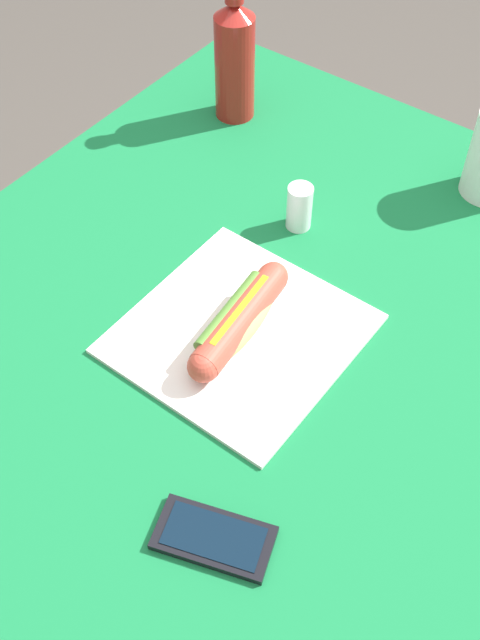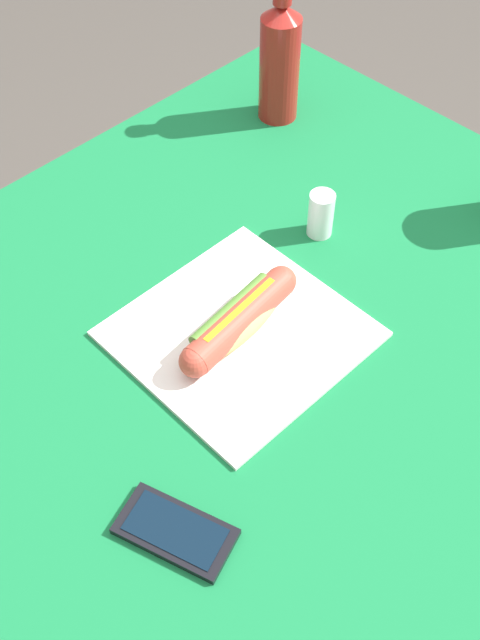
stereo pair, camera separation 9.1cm
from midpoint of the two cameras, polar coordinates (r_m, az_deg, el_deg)
The scene contains 7 objects.
ground_plane at distance 1.61m, azimuth 4.23°, elevation -17.90°, with size 6.00×6.00×0.00m, color #47423D.
dining_table at distance 1.08m, azimuth 6.05°, elevation -5.91°, with size 1.05×1.02×0.72m.
paper_wrapper at distance 0.98m, azimuth 2.67°, elevation -1.16°, with size 0.28×0.27×0.01m, color silver.
hot_dog at distance 0.96m, azimuth 2.68°, elevation -0.14°, with size 0.21×0.06×0.05m.
cell_phone at distance 0.84m, azimuth -1.54°, elevation -15.44°, with size 0.10×0.14×0.01m.
soda_bottle at distance 1.27m, azimuth 5.10°, elevation 18.40°, with size 0.06×0.06×0.23m.
salt_shaker at distance 1.09m, azimuth 8.35°, elevation 7.56°, with size 0.04×0.04×0.07m, color silver.
Camera 2 is at (-0.47, -0.38, 1.49)m, focal length 43.65 mm.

